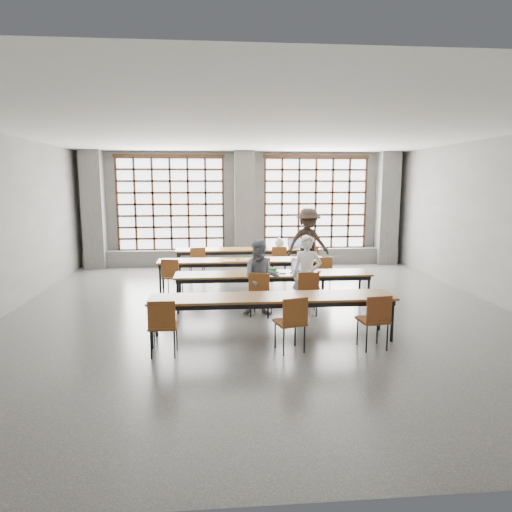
{
  "coord_description": "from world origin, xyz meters",
  "views": [
    {
      "loc": [
        -0.87,
        -8.76,
        2.56
      ],
      "look_at": [
        -0.07,
        0.4,
        1.07
      ],
      "focal_mm": 32.0,
      "sensor_mm": 36.0,
      "label": 1
    }
  ],
  "objects": [
    {
      "name": "window_right",
      "position": [
        2.25,
        5.42,
        1.9
      ],
      "size": [
        3.32,
        0.12,
        3.0
      ],
      "color": "white",
      "rests_on": "wall_back"
    },
    {
      "name": "sill_ledge",
      "position": [
        0.0,
        5.3,
        0.25
      ],
      "size": [
        9.8,
        0.35,
        0.5
      ],
      "primitive_type": "cube",
      "color": "#50504E",
      "rests_on": "floor"
    },
    {
      "name": "student_male",
      "position": [
        0.88,
        -0.18,
        0.78
      ],
      "size": [
        0.64,
        0.5,
        1.56
      ],
      "primitive_type": "imported",
      "rotation": [
        0.0,
        0.0,
        -0.25
      ],
      "color": "white",
      "rests_on": "floor"
    },
    {
      "name": "wall_back",
      "position": [
        0.0,
        5.5,
        1.75
      ],
      "size": [
        10.0,
        0.0,
        10.0
      ],
      "primitive_type": "plane",
      "rotation": [
        1.57,
        0.0,
        0.0
      ],
      "color": "#5C5C5A",
      "rests_on": "floor"
    },
    {
      "name": "chair_near_right",
      "position": [
        1.54,
        -2.21,
        0.54
      ],
      "size": [
        0.46,
        0.47,
        0.88
      ],
      "color": "brown",
      "rests_on": "floor"
    },
    {
      "name": "floor",
      "position": [
        0.0,
        0.0,
        0.0
      ],
      "size": [
        11.0,
        11.0,
        0.0
      ],
      "primitive_type": "plane",
      "color": "#4B4B49",
      "rests_on": "ground"
    },
    {
      "name": "paper_sheet_c",
      "position": [
        -0.17,
        2.03,
        0.73
      ],
      "size": [
        0.35,
        0.29,
        0.0
      ],
      "primitive_type": "cube",
      "rotation": [
        0.0,
        0.0,
        0.3
      ],
      "color": "silver",
      "rests_on": "desk_row_b"
    },
    {
      "name": "paper_sheet_b",
      "position": [
        -0.57,
        1.98,
        0.73
      ],
      "size": [
        0.31,
        0.22,
        0.0
      ],
      "primitive_type": "cube",
      "rotation": [
        0.0,
        0.0,
        -0.04
      ],
      "color": "white",
      "rests_on": "desk_row_b"
    },
    {
      "name": "chair_near_mid",
      "position": [
        0.25,
        -2.21,
        0.54
      ],
      "size": [
        0.51,
        0.51,
        0.88
      ],
      "color": "brown",
      "rests_on": "floor"
    },
    {
      "name": "desk_row_b",
      "position": [
        -0.27,
        2.03,
        0.66
      ],
      "size": [
        4.0,
        0.7,
        0.73
      ],
      "color": "brown",
      "rests_on": "floor"
    },
    {
      "name": "green_box",
      "position": [
        0.23,
        0.4,
        0.78
      ],
      "size": [
        0.25,
        0.09,
        0.09
      ],
      "primitive_type": "cube",
      "rotation": [
        0.0,
        0.0,
        -0.01
      ],
      "color": "#2A8233",
      "rests_on": "desk_row_c"
    },
    {
      "name": "chair_front_right",
      "position": [
        0.87,
        -0.31,
        0.54
      ],
      "size": [
        0.45,
        0.45,
        0.88
      ],
      "color": "brown",
      "rests_on": "floor"
    },
    {
      "name": "column_right",
      "position": [
        4.5,
        5.22,
        1.75
      ],
      "size": [
        0.6,
        0.55,
        3.5
      ],
      "primitive_type": "cube",
      "color": "#50504E",
      "rests_on": "floor"
    },
    {
      "name": "red_pouch",
      "position": [
        -1.67,
        -2.13,
        0.5
      ],
      "size": [
        0.2,
        0.08,
        0.06
      ],
      "primitive_type": "cube",
      "rotation": [
        0.0,
        0.0,
        -0.02
      ],
      "color": "#AF1521",
      "rests_on": "chair_near_left"
    },
    {
      "name": "desk_row_a",
      "position": [
        0.0,
        3.83,
        0.66
      ],
      "size": [
        4.0,
        0.7,
        0.73
      ],
      "color": "brown",
      "rests_on": "floor"
    },
    {
      "name": "chair_mid_right",
      "position": [
        1.55,
        1.4,
        0.54
      ],
      "size": [
        0.49,
        0.5,
        0.88
      ],
      "color": "brown",
      "rests_on": "floor"
    },
    {
      "name": "wall_front",
      "position": [
        0.0,
        -5.5,
        1.75
      ],
      "size": [
        10.0,
        0.0,
        10.0
      ],
      "primitive_type": "plane",
      "rotation": [
        -1.57,
        0.0,
        0.0
      ],
      "color": "#5C5C5A",
      "rests_on": "floor"
    },
    {
      "name": "chair_back_right",
      "position": [
        1.63,
        3.2,
        0.54
      ],
      "size": [
        0.52,
        0.52,
        0.88
      ],
      "color": "brown",
      "rests_on": "floor"
    },
    {
      "name": "laptop_back",
      "position": [
        1.34,
        3.94,
        0.79
      ],
      "size": [
        0.4,
        0.36,
        0.26
      ],
      "color": "#BABABF",
      "rests_on": "desk_row_a"
    },
    {
      "name": "chair_mid_left",
      "position": [
        -1.88,
        1.4,
        0.54
      ],
      "size": [
        0.49,
        0.5,
        0.88
      ],
      "color": "brown",
      "rests_on": "floor"
    },
    {
      "name": "column_left",
      "position": [
        -4.5,
        5.22,
        1.75
      ],
      "size": [
        0.6,
        0.55,
        3.5
      ],
      "primitive_type": "cube",
      "color": "#50504E",
      "rests_on": "floor"
    },
    {
      "name": "backpack",
      "position": [
        1.33,
        2.08,
        0.93
      ],
      "size": [
        0.32,
        0.2,
        0.4
      ],
      "primitive_type": "cube",
      "rotation": [
        0.0,
        0.0,
        -0.01
      ],
      "color": "black",
      "rests_on": "desk_row_b"
    },
    {
      "name": "window_left",
      "position": [
        -2.25,
        5.42,
        1.9
      ],
      "size": [
        3.32,
        0.12,
        3.0
      ],
      "color": "white",
      "rests_on": "wall_back"
    },
    {
      "name": "mouse",
      "position": [
        1.23,
        0.3,
        0.75
      ],
      "size": [
        0.11,
        0.08,
        0.04
      ],
      "primitive_type": "ellipsoid",
      "rotation": [
        0.0,
        0.0,
        0.17
      ],
      "color": "silver",
      "rests_on": "desk_row_c"
    },
    {
      "name": "student_female",
      "position": [
        -0.02,
        -0.18,
        0.74
      ],
      "size": [
        0.77,
        0.63,
        1.48
      ],
      "primitive_type": "imported",
      "rotation": [
        0.0,
        0.0,
        -0.09
      ],
      "color": "#182548",
      "rests_on": "floor"
    },
    {
      "name": "phone",
      "position": [
        0.46,
        0.22,
        0.74
      ],
      "size": [
        0.13,
        0.07,
        0.01
      ],
      "primitive_type": "cube",
      "rotation": [
        0.0,
        0.0,
        -0.06
      ],
      "color": "black",
      "rests_on": "desk_row_c"
    },
    {
      "name": "chair_back_left",
      "position": [
        -1.38,
        3.2,
        0.54
      ],
      "size": [
        0.49,
        0.49,
        0.88
      ],
      "color": "brown",
      "rests_on": "floor"
    },
    {
      "name": "chair_mid_centre",
      "position": [
        0.13,
        1.4,
        0.54
      ],
      "size": [
        0.43,
        0.44,
        0.88
      ],
      "color": "brown",
      "rests_on": "floor"
    },
    {
      "name": "laptop_front",
      "position": [
        0.84,
        0.43,
        0.79
      ],
      "size": [
        0.43,
        0.39,
        0.26
      ],
      "color": "#BCBCC2",
      "rests_on": "desk_row_c"
    },
    {
      "name": "chair_near_left",
      "position": [
        -1.67,
        -2.21,
        0.54
      ],
      "size": [
        0.43,
        0.43,
        0.88
      ],
      "color": "brown",
      "rests_on": "floor"
    },
    {
      "name": "desk_row_d",
      "position": [
        0.03,
        -1.58,
        0.66
      ],
      "size": [
        4.0,
        0.7,
        0.73
      ],
      "color": "brown",
      "rests_on": "floor"
    },
    {
      "name": "chair_front_left",
      "position": [
        -0.05,
        -0.31,
        0.54
      ],
      "size": [
        0.53,
        0.53,
        0.88
      ],
      "color": "brown",
      "rests_on": "floor"
    },
    {
      "name": "ceiling",
      "position": [
        0.0,
        0.0,
        3.5
      ],
      "size": [
        11.0,
        11.0,
        0.0
      ],
      "primitive_type": "plane",
      "rotation": [
        3.14,
        0.0,
        0.0
      ],
      "color": "silver",
      "rests_on": "floor"
    },
    {
      "name": "chair_back_mid",
      "position": [
        0.8,
        3.2,
        0.54
      ],
      "size": [
        0.45,
        0.46,
        0.88
      ],
      "color": "brown",
      "rests_on": "floor"
    },
    {
      "name": "column_mid",
      "position": [
        0.0,
        5.22,
        1.75
      ],
      "size": [
        0.6,
        0.55,
        3.5
      ],
      "primitive_type": "cube",
      "color": "#50504E",
      "rests_on": "floor"
    },
    {
      "name": "wall_right",
      "position": [
        5.0,
        0.0,
        1.75
      ],
      "size": [
        0.0,
        11.0,
        11.0
      ],
      "primitive_type": "plane",
      "rotation": [
        1.57,
        0.0,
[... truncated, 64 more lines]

